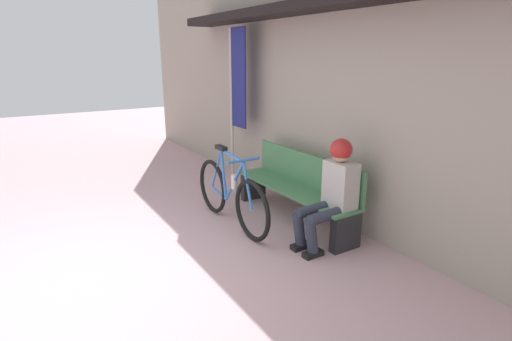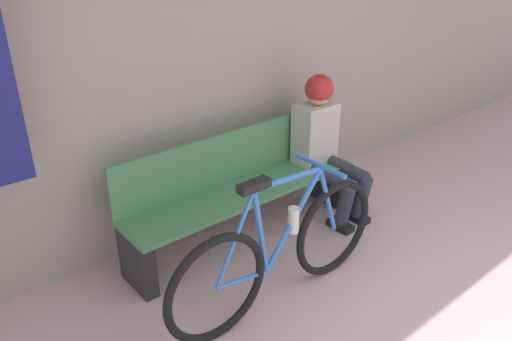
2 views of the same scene
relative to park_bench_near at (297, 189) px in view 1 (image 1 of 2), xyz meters
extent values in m
plane|color=#C69EA3|center=(0.29, -2.55, -0.40)|extent=(24.00, 24.00, 0.00)
cube|color=#9E9384|center=(0.29, 0.43, 1.20)|extent=(12.00, 0.12, 3.20)
cube|color=black|center=(0.29, 0.15, 2.10)|extent=(6.60, 0.44, 0.12)
cube|color=#477F51|center=(0.00, -0.06, 0.01)|extent=(1.94, 0.42, 0.03)
cube|color=#477F51|center=(0.00, 0.14, 0.23)|extent=(1.94, 0.03, 0.40)
cube|color=#232326|center=(-0.92, -0.06, -0.20)|extent=(0.10, 0.36, 0.39)
cube|color=#232326|center=(0.92, -0.06, -0.20)|extent=(0.10, 0.36, 0.39)
torus|color=black|center=(-0.78, -0.76, -0.05)|extent=(0.69, 0.05, 0.69)
torus|color=black|center=(0.20, -0.76, -0.05)|extent=(0.69, 0.05, 0.69)
cylinder|color=blue|center=(-0.24, -0.76, 0.47)|extent=(0.53, 0.03, 0.07)
cylinder|color=blue|center=(-0.19, -0.76, 0.17)|extent=(0.46, 0.03, 0.59)
cylinder|color=blue|center=(-0.46, -0.76, 0.19)|extent=(0.13, 0.03, 0.60)
cylinder|color=blue|center=(-0.59, -0.76, -0.08)|extent=(0.38, 0.03, 0.09)
cylinder|color=blue|center=(-0.64, -0.76, 0.22)|extent=(0.29, 0.02, 0.55)
cylinder|color=blue|center=(0.11, -0.76, 0.20)|extent=(0.20, 0.03, 0.51)
cube|color=black|center=(-0.50, -0.76, 0.51)|extent=(0.20, 0.07, 0.05)
cylinder|color=blue|center=(0.02, -0.76, 0.47)|extent=(0.03, 0.40, 0.03)
cylinder|color=beige|center=(-0.19, -0.76, 0.17)|extent=(0.07, 0.07, 0.17)
cylinder|color=#2D3342|center=(0.66, -0.28, 0.02)|extent=(0.11, 0.45, 0.13)
cylinder|color=#2D3342|center=(0.66, -0.47, -0.17)|extent=(0.11, 0.17, 0.37)
cube|color=black|center=(0.66, -0.44, -0.37)|extent=(0.10, 0.22, 0.06)
cylinder|color=#2D3342|center=(0.86, -0.28, 0.02)|extent=(0.11, 0.45, 0.13)
cylinder|color=#2D3342|center=(0.86, -0.47, -0.17)|extent=(0.11, 0.17, 0.37)
cube|color=black|center=(0.86, -0.44, -0.37)|extent=(0.10, 0.22, 0.06)
cube|color=#B7B2A8|center=(0.76, -0.02, 0.27)|extent=(0.34, 0.22, 0.49)
sphere|color=tan|center=(0.76, -0.04, 0.62)|extent=(0.20, 0.20, 0.20)
sphere|color=#B22323|center=(0.76, -0.04, 0.65)|extent=(0.23, 0.23, 0.23)
cylinder|color=#B7B2A8|center=(-1.81, 0.10, 0.78)|extent=(0.05, 0.05, 2.36)
cube|color=navy|center=(-1.58, 0.10, 1.24)|extent=(0.40, 0.02, 1.45)
camera|label=1|loc=(3.65, -2.87, 1.58)|focal=28.00mm
camera|label=2|loc=(-2.04, -2.62, 1.77)|focal=35.00mm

